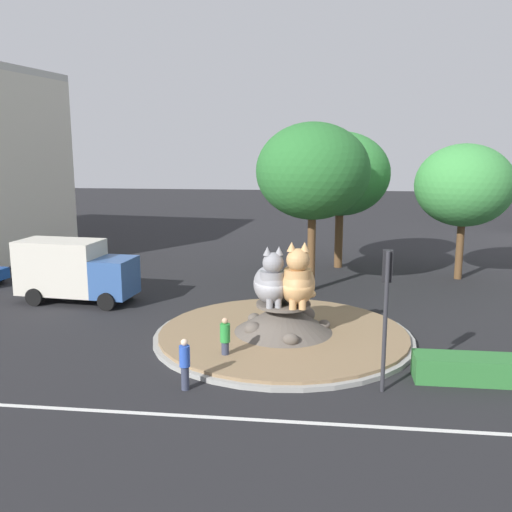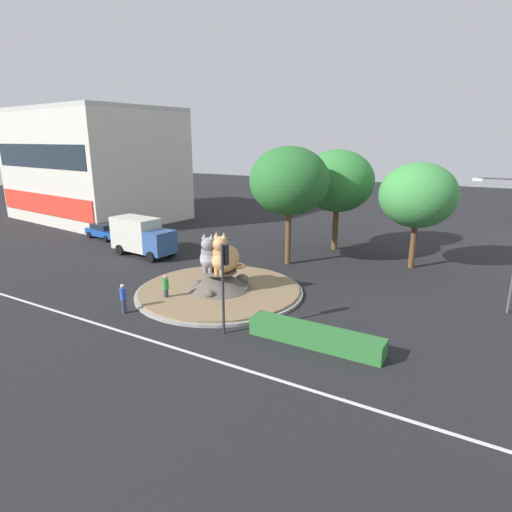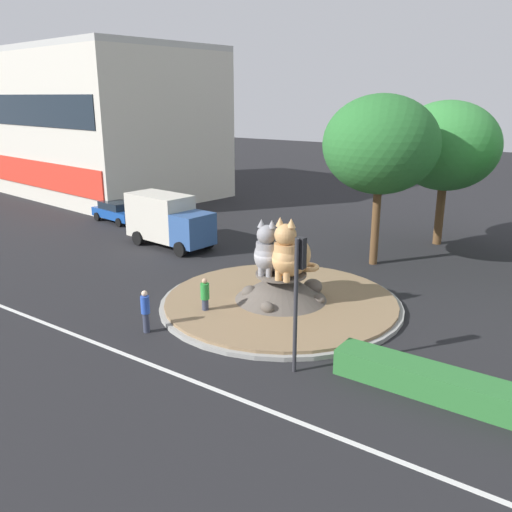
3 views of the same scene
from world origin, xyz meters
name	(u,v)px [view 2 (image 2 of 3)]	position (x,y,z in m)	size (l,w,h in m)	color
ground_plane	(220,293)	(0.00, 0.00, 0.00)	(160.00, 160.00, 0.00)	black
lane_centreline	(137,336)	(0.00, -7.40, 0.00)	(112.00, 0.20, 0.01)	silver
roundabout_island	(220,286)	(0.00, 0.01, 0.46)	(10.93, 10.93, 1.55)	gray
cat_statue_grey	(211,256)	(-0.51, -0.15, 2.47)	(1.94, 2.74, 2.50)	gray
cat_statue_calico	(225,257)	(0.58, -0.17, 2.55)	(1.75, 2.84, 2.73)	tan
traffic_light_mast	(224,272)	(3.68, -4.77, 3.32)	(0.34, 0.46, 4.75)	#2D2D33
shophouse_block	(95,165)	(-29.19, 15.06, 6.66)	(21.57, 16.19, 13.34)	beige
clipped_hedge_strip	(315,336)	(8.23, -3.68, 0.45)	(6.77, 1.20, 0.90)	#2D7033
broadleaf_tree_behind_island	(338,181)	(2.58, 14.67, 6.19)	(6.39, 6.39, 8.92)	brown
second_tree_near_tower	(418,195)	(9.81, 12.18, 5.68)	(5.76, 5.76, 8.15)	brown
third_tree_left	(289,181)	(0.93, 8.29, 6.64)	(6.20, 6.20, 9.29)	brown
pedestrian_green_shirt	(166,288)	(-1.97, -2.96, 0.91)	(0.38, 0.38, 1.73)	#33384C
pedestrian_blue_shirt	(123,298)	(-2.87, -5.55, 0.94)	(0.36, 0.36, 1.78)	#33384C
sedan_on_far_lane	(105,231)	(-19.17, 7.21, 0.79)	(4.60, 2.56, 1.49)	#19479E
delivery_box_truck	(142,236)	(-11.23, 4.40, 1.71)	(6.22, 3.02, 3.23)	#335693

